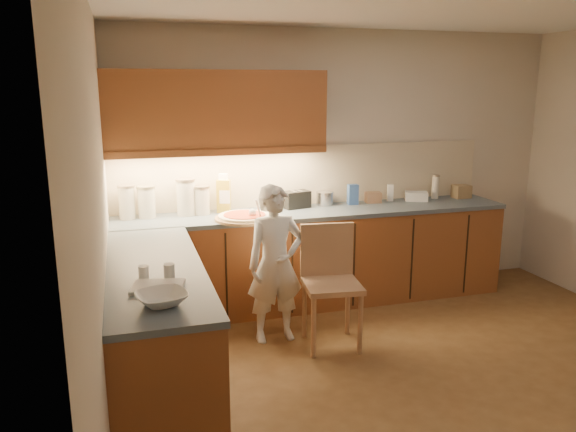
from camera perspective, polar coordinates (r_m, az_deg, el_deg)
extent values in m
plane|color=brown|center=(4.34, 15.39, -15.80)|extent=(4.50, 4.50, 0.00)
cube|color=beige|center=(5.65, 5.49, 5.26)|extent=(4.50, 0.04, 2.60)
cube|color=beige|center=(3.28, -18.61, -1.09)|extent=(0.04, 4.00, 2.60)
cube|color=brown|center=(5.43, 2.80, -4.32)|extent=(3.75, 0.60, 0.88)
cube|color=brown|center=(3.94, -13.08, -11.61)|extent=(0.60, 2.00, 0.88)
cube|color=#455462|center=(5.32, 2.85, 0.42)|extent=(3.77, 0.62, 0.04)
cube|color=#455462|center=(3.78, -13.43, -5.25)|extent=(0.62, 2.02, 0.04)
cube|color=black|center=(4.87, -13.28, -6.76)|extent=(0.02, 0.01, 0.80)
cube|color=black|center=(4.93, -6.27, -6.22)|extent=(0.02, 0.01, 0.80)
cube|color=black|center=(5.07, 0.45, -5.62)|extent=(0.02, 0.01, 0.80)
cube|color=black|center=(5.26, 6.73, -4.98)|extent=(0.02, 0.01, 0.80)
cube|color=black|center=(5.52, 12.48, -4.35)|extent=(0.02, 0.01, 0.80)
cube|color=black|center=(5.83, 17.66, -3.73)|extent=(0.02, 0.01, 0.80)
cube|color=beige|center=(5.52, 1.90, 4.18)|extent=(3.75, 0.02, 0.58)
cube|color=brown|center=(5.09, -7.28, 10.57)|extent=(1.95, 0.35, 0.70)
cube|color=brown|center=(4.94, -6.83, 6.44)|extent=(1.95, 0.02, 0.06)
cylinder|color=tan|center=(4.93, -4.44, -0.23)|extent=(0.52, 0.52, 0.02)
cylinder|color=beige|center=(4.93, -4.44, 0.00)|extent=(0.46, 0.46, 0.02)
cylinder|color=red|center=(4.92, -4.44, 0.15)|extent=(0.37, 0.37, 0.01)
sphere|color=white|center=(4.89, -3.63, 0.35)|extent=(0.07, 0.07, 0.07)
cylinder|color=white|center=(4.84, -2.98, 0.60)|extent=(0.09, 0.11, 0.21)
imported|color=white|center=(4.58, -1.28, -4.90)|extent=(0.49, 0.33, 1.30)
cylinder|color=tan|center=(4.41, 2.61, -11.28)|extent=(0.04, 0.04, 0.49)
cylinder|color=tan|center=(4.50, 7.35, -10.88)|extent=(0.04, 0.04, 0.49)
cylinder|color=tan|center=(4.74, 1.68, -9.45)|extent=(0.04, 0.04, 0.49)
cylinder|color=tan|center=(4.82, 6.08, -9.13)|extent=(0.04, 0.04, 0.49)
cube|color=tan|center=(4.51, 4.49, -7.03)|extent=(0.49, 0.49, 0.04)
cube|color=tan|center=(4.62, 3.96, -3.38)|extent=(0.44, 0.09, 0.44)
imported|color=white|center=(3.11, -12.71, -8.16)|extent=(0.33, 0.33, 0.07)
cylinder|color=beige|center=(5.12, -16.05, 1.27)|extent=(0.14, 0.14, 0.28)
cylinder|color=gray|center=(5.09, -16.16, 2.93)|extent=(0.15, 0.15, 0.02)
cylinder|color=silver|center=(5.12, -14.17, 1.30)|extent=(0.15, 0.15, 0.27)
cylinder|color=tan|center=(5.10, -14.26, 2.88)|extent=(0.16, 0.16, 0.02)
cylinder|color=beige|center=(5.14, -10.32, 1.79)|extent=(0.17, 0.17, 0.31)
cylinder|color=tan|center=(5.11, -10.40, 3.63)|extent=(0.18, 0.18, 0.02)
cylinder|color=white|center=(5.17, -8.80, 1.51)|extent=(0.15, 0.15, 0.24)
cylinder|color=gray|center=(5.14, -8.85, 2.95)|extent=(0.16, 0.16, 0.02)
cube|color=gold|center=(5.20, -6.54, 2.02)|extent=(0.14, 0.13, 0.31)
cube|color=white|center=(5.17, -6.60, 3.98)|extent=(0.09, 0.08, 0.05)
cube|color=black|center=(5.38, 0.85, 1.69)|extent=(0.28, 0.20, 0.16)
cube|color=silver|center=(5.35, 0.56, 2.54)|extent=(0.05, 0.11, 0.00)
cube|color=silver|center=(5.38, 1.15, 2.60)|extent=(0.05, 0.11, 0.00)
cylinder|color=#B4B4B9|center=(5.52, 3.76, 1.74)|extent=(0.16, 0.16, 0.12)
cylinder|color=#B4B4B9|center=(5.50, 3.77, 2.42)|extent=(0.17, 0.17, 0.01)
cube|color=#375BA5|center=(5.57, 6.60, 2.18)|extent=(0.10, 0.07, 0.20)
cube|color=#AB7D5C|center=(5.69, 8.65, 1.88)|extent=(0.16, 0.12, 0.11)
cube|color=white|center=(5.80, 10.35, 2.33)|extent=(0.07, 0.07, 0.17)
cube|color=white|center=(5.88, 12.90, 1.97)|extent=(0.26, 0.23, 0.09)
cylinder|color=white|center=(6.02, 14.74, 2.81)|extent=(0.07, 0.07, 0.23)
cylinder|color=tan|center=(6.00, 14.80, 3.98)|extent=(0.08, 0.08, 0.02)
cube|color=tan|center=(6.14, 17.20, 2.40)|extent=(0.18, 0.14, 0.13)
cube|color=silver|center=(3.36, -13.08, -7.01)|extent=(0.34, 0.29, 0.02)
cylinder|color=white|center=(3.53, -14.45, -5.58)|extent=(0.08, 0.08, 0.08)
cylinder|color=silver|center=(3.51, -11.98, -5.49)|extent=(0.07, 0.07, 0.09)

